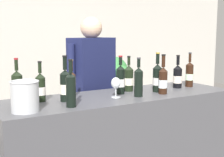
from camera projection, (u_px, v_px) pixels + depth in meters
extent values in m
cube|color=beige|center=(30.00, 39.00, 4.89)|extent=(8.00, 0.10, 2.80)
cube|color=#4C4C51|center=(119.00, 150.00, 2.81)|extent=(2.07, 0.64, 0.97)
cylinder|color=black|center=(17.00, 90.00, 2.41)|extent=(0.08, 0.08, 0.22)
cone|color=black|center=(17.00, 73.00, 2.39)|extent=(0.08, 0.08, 0.04)
cylinder|color=black|center=(16.00, 65.00, 2.38)|extent=(0.03, 0.03, 0.08)
cylinder|color=maroon|center=(16.00, 59.00, 2.37)|extent=(0.03, 0.03, 0.01)
cylinder|color=black|center=(120.00, 82.00, 2.79)|extent=(0.07, 0.07, 0.22)
cone|color=black|center=(121.00, 67.00, 2.77)|extent=(0.07, 0.07, 0.03)
cylinder|color=black|center=(121.00, 61.00, 2.76)|extent=(0.03, 0.03, 0.07)
cylinder|color=maroon|center=(121.00, 56.00, 2.75)|extent=(0.03, 0.03, 0.01)
cylinder|color=white|center=(120.00, 83.00, 2.79)|extent=(0.07, 0.07, 0.07)
cylinder|color=black|center=(40.00, 90.00, 2.49)|extent=(0.08, 0.08, 0.19)
cone|color=black|center=(40.00, 75.00, 2.47)|extent=(0.08, 0.08, 0.04)
cylinder|color=black|center=(40.00, 68.00, 2.46)|extent=(0.03, 0.03, 0.08)
cylinder|color=black|center=(40.00, 62.00, 2.45)|extent=(0.03, 0.03, 0.01)
cylinder|color=silver|center=(41.00, 91.00, 2.49)|extent=(0.08, 0.08, 0.06)
cylinder|color=black|center=(177.00, 78.00, 3.09)|extent=(0.08, 0.08, 0.18)
cone|color=black|center=(178.00, 67.00, 3.07)|extent=(0.08, 0.08, 0.04)
cylinder|color=black|center=(178.00, 61.00, 3.06)|extent=(0.03, 0.03, 0.08)
cylinder|color=black|center=(178.00, 56.00, 3.05)|extent=(0.03, 0.03, 0.01)
cylinder|color=beige|center=(177.00, 79.00, 3.09)|extent=(0.08, 0.08, 0.07)
cylinder|color=black|center=(157.00, 80.00, 2.88)|extent=(0.08, 0.08, 0.21)
cone|color=black|center=(158.00, 66.00, 2.86)|extent=(0.08, 0.08, 0.04)
cylinder|color=black|center=(158.00, 59.00, 2.85)|extent=(0.03, 0.03, 0.09)
cylinder|color=#B79333|center=(158.00, 53.00, 2.85)|extent=(0.04, 0.04, 0.01)
cylinder|color=silver|center=(157.00, 81.00, 2.88)|extent=(0.08, 0.08, 0.07)
cylinder|color=black|center=(71.00, 92.00, 2.30)|extent=(0.07, 0.07, 0.22)
cone|color=black|center=(71.00, 75.00, 2.28)|extent=(0.07, 0.07, 0.03)
cylinder|color=black|center=(70.00, 67.00, 2.27)|extent=(0.03, 0.03, 0.09)
cylinder|color=black|center=(70.00, 60.00, 2.27)|extent=(0.03, 0.03, 0.01)
cylinder|color=black|center=(138.00, 84.00, 2.67)|extent=(0.07, 0.07, 0.21)
cone|color=black|center=(139.00, 69.00, 2.66)|extent=(0.07, 0.07, 0.03)
cylinder|color=black|center=(139.00, 63.00, 2.65)|extent=(0.03, 0.03, 0.07)
cylinder|color=#333338|center=(139.00, 58.00, 2.64)|extent=(0.03, 0.03, 0.01)
cylinder|color=black|center=(71.00, 86.00, 2.68)|extent=(0.07, 0.07, 0.18)
cone|color=black|center=(71.00, 73.00, 2.67)|extent=(0.07, 0.07, 0.04)
cylinder|color=black|center=(71.00, 66.00, 2.66)|extent=(0.03, 0.03, 0.08)
cylinder|color=#B79333|center=(71.00, 60.00, 2.65)|extent=(0.04, 0.04, 0.01)
cylinder|color=silver|center=(71.00, 87.00, 2.68)|extent=(0.08, 0.08, 0.07)
cylinder|color=black|center=(65.00, 88.00, 2.49)|extent=(0.08, 0.08, 0.21)
cone|color=black|center=(65.00, 72.00, 2.47)|extent=(0.08, 0.08, 0.03)
cylinder|color=black|center=(65.00, 63.00, 2.46)|extent=(0.03, 0.03, 0.10)
cylinder|color=black|center=(65.00, 56.00, 2.45)|extent=(0.04, 0.04, 0.01)
cylinder|color=white|center=(65.00, 89.00, 2.49)|extent=(0.08, 0.08, 0.08)
cylinder|color=black|center=(163.00, 83.00, 2.79)|extent=(0.07, 0.07, 0.20)
cone|color=black|center=(163.00, 69.00, 2.77)|extent=(0.07, 0.07, 0.04)
cylinder|color=black|center=(163.00, 61.00, 2.76)|extent=(0.03, 0.03, 0.10)
cylinder|color=black|center=(164.00, 55.00, 2.75)|extent=(0.04, 0.04, 0.01)
cylinder|color=silver|center=(163.00, 84.00, 2.79)|extent=(0.08, 0.08, 0.07)
cylinder|color=black|center=(189.00, 76.00, 3.15)|extent=(0.07, 0.07, 0.21)
cone|color=black|center=(190.00, 64.00, 3.14)|extent=(0.07, 0.07, 0.03)
cylinder|color=black|center=(190.00, 58.00, 3.13)|extent=(0.03, 0.03, 0.08)
cylinder|color=#333338|center=(190.00, 53.00, 3.12)|extent=(0.03, 0.03, 0.01)
cylinder|color=silver|center=(189.00, 77.00, 3.15)|extent=(0.08, 0.08, 0.06)
cylinder|color=black|center=(129.00, 80.00, 2.92)|extent=(0.08, 0.08, 0.20)
cone|color=black|center=(129.00, 68.00, 2.90)|extent=(0.08, 0.08, 0.04)
cylinder|color=black|center=(129.00, 61.00, 2.90)|extent=(0.03, 0.03, 0.07)
cylinder|color=black|center=(129.00, 57.00, 2.89)|extent=(0.03, 0.03, 0.01)
cylinder|color=white|center=(129.00, 81.00, 2.92)|extent=(0.09, 0.09, 0.07)
cylinder|color=silver|center=(116.00, 97.00, 2.65)|extent=(0.08, 0.08, 0.00)
cylinder|color=silver|center=(116.00, 92.00, 2.64)|extent=(0.01, 0.01, 0.08)
ellipsoid|color=silver|center=(116.00, 83.00, 2.63)|extent=(0.08, 0.08, 0.09)
ellipsoid|color=maroon|center=(116.00, 85.00, 2.63)|extent=(0.06, 0.06, 0.03)
cylinder|color=silver|center=(25.00, 97.00, 2.17)|extent=(0.19, 0.19, 0.20)
torus|color=silver|center=(24.00, 82.00, 2.15)|extent=(0.20, 0.20, 0.01)
cube|color=black|center=(92.00, 135.00, 3.33)|extent=(0.46, 0.34, 0.90)
cube|color=#191E47|center=(92.00, 65.00, 3.23)|extent=(0.50, 0.36, 0.55)
sphere|color=#D8AD8C|center=(91.00, 28.00, 3.17)|extent=(0.22, 0.22, 0.22)
cylinder|color=#191E47|center=(110.00, 57.00, 3.41)|extent=(0.08, 0.08, 0.31)
cylinder|color=#191E47|center=(71.00, 61.00, 3.03)|extent=(0.08, 0.08, 0.31)
cylinder|color=brown|center=(112.00, 139.00, 4.22)|extent=(0.37, 0.37, 0.24)
sphere|color=#387F3D|center=(110.00, 77.00, 4.09)|extent=(0.36, 0.36, 0.36)
sphere|color=#387F3D|center=(111.00, 101.00, 4.13)|extent=(0.42, 0.42, 0.42)
sphere|color=#387F3D|center=(114.00, 85.00, 4.20)|extent=(0.37, 0.37, 0.37)
sphere|color=#387F3D|center=(113.00, 71.00, 4.02)|extent=(0.38, 0.38, 0.38)
sphere|color=#387F3D|center=(112.00, 71.00, 4.12)|extent=(0.36, 0.36, 0.36)
sphere|color=#387F3D|center=(115.00, 80.00, 3.99)|extent=(0.46, 0.46, 0.46)
cylinder|color=#4C3823|center=(112.00, 107.00, 4.16)|extent=(0.05, 0.05, 0.60)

